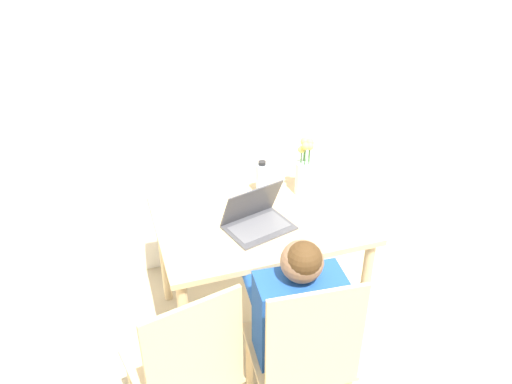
% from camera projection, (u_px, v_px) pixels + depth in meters
% --- Properties ---
extents(wall_back, '(6.40, 0.05, 2.50)m').
position_uv_depth(wall_back, '(271.00, 68.00, 2.87)').
color(wall_back, white).
rests_on(wall_back, ground_plane).
extents(dining_table, '(1.03, 0.77, 0.71)m').
position_uv_depth(dining_table, '(258.00, 231.00, 2.57)').
color(dining_table, '#D6B784').
rests_on(dining_table, ground_plane).
extents(chair_occupied, '(0.43, 0.43, 0.93)m').
position_uv_depth(chair_occupied, '(302.00, 357.00, 2.06)').
color(chair_occupied, '#D6B784').
rests_on(chair_occupied, ground_plane).
extents(chair_spare, '(0.48, 0.48, 0.93)m').
position_uv_depth(chair_spare, '(187.00, 371.00, 2.00)').
color(chair_spare, '#D6B784').
rests_on(chair_spare, ground_plane).
extents(person_seated, '(0.39, 0.45, 1.01)m').
position_uv_depth(person_seated, '(295.00, 309.00, 2.08)').
color(person_seated, '#1E4C9E').
rests_on(person_seated, ground_plane).
extents(laptop, '(0.36, 0.30, 0.22)m').
position_uv_depth(laptop, '(256.00, 217.00, 2.43)').
color(laptop, '#4C4C51').
rests_on(laptop, dining_table).
extents(flower_vase, '(0.10, 0.10, 0.32)m').
position_uv_depth(flower_vase, '(305.00, 173.00, 2.66)').
color(flower_vase, silver).
rests_on(flower_vase, dining_table).
extents(water_bottle, '(0.06, 0.06, 0.20)m').
position_uv_depth(water_bottle, '(262.00, 179.00, 2.67)').
color(water_bottle, silver).
rests_on(water_bottle, dining_table).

